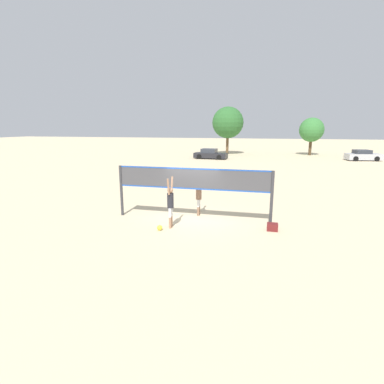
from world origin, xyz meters
TOP-DOWN VIEW (x-y plane):
  - ground_plane at (0.00, 0.00)m, footprint 200.00×200.00m
  - volleyball_net at (0.00, 0.00)m, footprint 7.32×0.14m
  - player_spiker at (-0.65, -1.25)m, footprint 0.28×0.72m
  - player_blocker at (0.12, 0.90)m, footprint 0.28×0.69m
  - volleyball at (-1.01, -1.69)m, footprint 0.23×0.23m
  - gear_bag at (3.67, -0.58)m, footprint 0.45×0.36m
  - parked_car_near at (15.49, 29.89)m, footprint 4.41×2.51m
  - parked_car_mid at (-4.14, 27.32)m, footprint 4.61×2.18m
  - tree_left_cluster at (9.81, 36.14)m, footprint 3.64×3.64m
  - tree_right_cluster at (-2.80, 34.92)m, footprint 4.88×4.88m

SIDE VIEW (x-z plane):
  - ground_plane at x=0.00m, z-range 0.00..0.00m
  - volleyball at x=-1.01m, z-range 0.00..0.23m
  - gear_bag at x=3.67m, z-range 0.00..0.31m
  - parked_car_mid at x=-4.14m, z-range -0.07..1.30m
  - parked_car_near at x=15.49m, z-range -0.07..1.33m
  - player_blocker at x=0.12m, z-range 0.05..2.05m
  - player_spiker at x=-0.65m, z-range 0.07..2.30m
  - volleyball_net at x=0.00m, z-range 0.48..2.98m
  - tree_left_cluster at x=9.81m, z-range 0.99..6.65m
  - tree_right_cluster at x=-2.80m, z-range 1.23..8.62m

